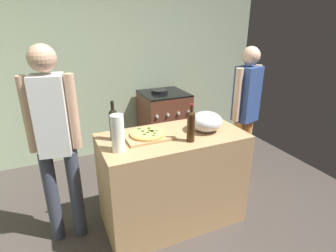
# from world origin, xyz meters

# --- Properties ---
(ground_plane) EXTENTS (4.38, 3.11, 0.02)m
(ground_plane) POSITION_xyz_m (0.00, 1.25, -0.01)
(ground_plane) COLOR #3F3833
(kitchen_wall_rear) EXTENTS (4.38, 0.10, 2.60)m
(kitchen_wall_rear) POSITION_xyz_m (0.00, 2.56, 1.30)
(kitchen_wall_rear) COLOR #99A889
(kitchen_wall_rear) RESTS_ON ground_plane
(counter) EXTENTS (1.27, 0.65, 0.89)m
(counter) POSITION_xyz_m (0.05, 0.78, 0.45)
(counter) COLOR tan
(counter) RESTS_ON ground_plane
(cutting_board) EXTENTS (0.40, 0.32, 0.02)m
(cutting_board) POSITION_xyz_m (-0.16, 0.83, 0.90)
(cutting_board) COLOR tan
(cutting_board) RESTS_ON counter
(pizza) EXTENTS (0.31, 0.31, 0.03)m
(pizza) POSITION_xyz_m (-0.16, 0.84, 0.92)
(pizza) COLOR tan
(pizza) RESTS_ON cutting_board
(mixing_bowl) EXTENTS (0.29, 0.29, 0.18)m
(mixing_bowl) POSITION_xyz_m (0.37, 0.75, 0.98)
(mixing_bowl) COLOR #B2B2B7
(mixing_bowl) RESTS_ON counter
(paper_towel_roll) EXTENTS (0.10, 0.10, 0.29)m
(paper_towel_roll) POSITION_xyz_m (-0.45, 0.67, 1.04)
(paper_towel_roll) COLOR white
(paper_towel_roll) RESTS_ON counter
(wine_bottle_amber) EXTENTS (0.07, 0.07, 0.32)m
(wine_bottle_amber) POSITION_xyz_m (0.13, 0.61, 1.04)
(wine_bottle_amber) COLOR #331E0F
(wine_bottle_amber) RESTS_ON counter
(wine_bottle_green) EXTENTS (0.07, 0.07, 0.34)m
(wine_bottle_green) POSITION_xyz_m (-0.43, 0.89, 1.04)
(wine_bottle_green) COLOR black
(wine_bottle_green) RESTS_ON counter
(stove) EXTENTS (0.61, 0.63, 0.94)m
(stove) POSITION_xyz_m (0.56, 2.16, 0.45)
(stove) COLOR brown
(stove) RESTS_ON ground_plane
(person_in_stripes) EXTENTS (0.39, 0.24, 1.68)m
(person_in_stripes) POSITION_xyz_m (-0.89, 0.96, 0.98)
(person_in_stripes) COLOR #383D4C
(person_in_stripes) RESTS_ON ground_plane
(person_in_red) EXTENTS (0.39, 0.26, 1.58)m
(person_in_red) POSITION_xyz_m (1.06, 1.06, 0.91)
(person_in_red) COLOR #D88C4C
(person_in_red) RESTS_ON ground_plane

